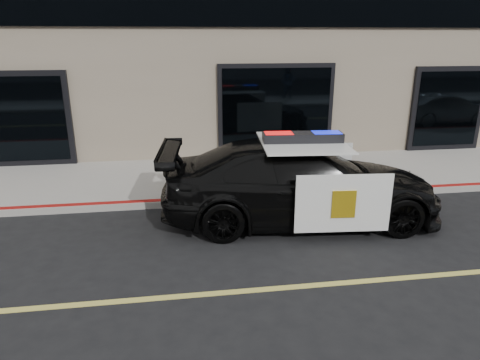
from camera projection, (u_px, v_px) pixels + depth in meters
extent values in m
plane|color=black|center=(434.00, 276.00, 6.73)|extent=(120.00, 120.00, 0.00)
cube|color=gray|center=(324.00, 173.00, 11.64)|extent=(60.00, 3.50, 0.15)
imported|color=black|center=(300.00, 182.00, 8.60)|extent=(3.19, 5.93, 1.61)
cube|color=white|center=(343.00, 204.00, 7.54)|extent=(1.72, 0.18, 1.08)
cube|color=white|center=(314.00, 166.00, 9.73)|extent=(1.72, 0.18, 1.08)
cube|color=white|center=(302.00, 142.00, 8.34)|extent=(1.77, 2.06, 0.03)
cube|color=gold|center=(344.00, 204.00, 7.51)|extent=(0.43, 0.05, 0.51)
cube|color=black|center=(303.00, 138.00, 8.31)|extent=(1.57, 0.53, 0.19)
cube|color=red|center=(279.00, 137.00, 8.28)|extent=(0.56, 0.39, 0.17)
cube|color=#0C19CC|center=(326.00, 137.00, 8.33)|extent=(0.56, 0.39, 0.17)
cylinder|color=beige|center=(174.00, 185.00, 10.33)|extent=(0.33, 0.33, 0.07)
cylinder|color=beige|center=(174.00, 174.00, 10.24)|extent=(0.24, 0.24, 0.46)
cylinder|color=beige|center=(173.00, 164.00, 10.17)|extent=(0.28, 0.28, 0.06)
sphere|color=beige|center=(173.00, 162.00, 10.15)|extent=(0.21, 0.21, 0.21)
cylinder|color=beige|center=(173.00, 159.00, 10.12)|extent=(0.06, 0.06, 0.06)
cylinder|color=beige|center=(174.00, 170.00, 10.37)|extent=(0.12, 0.11, 0.12)
cylinder|color=beige|center=(174.00, 174.00, 10.08)|extent=(0.12, 0.11, 0.12)
cylinder|color=beige|center=(174.00, 177.00, 10.07)|extent=(0.16, 0.13, 0.16)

